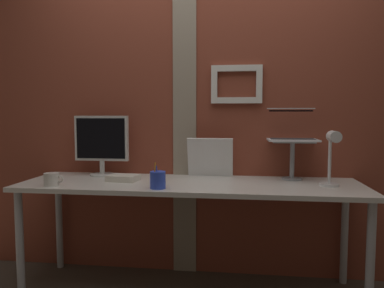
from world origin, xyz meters
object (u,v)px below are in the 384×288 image
Objects in this scene: monitor at (102,141)px; pen_cup at (158,180)px; coffee_mug at (52,179)px; laptop at (291,132)px; whiteboard_panel at (210,157)px; desk_lamp at (332,152)px.

monitor is 0.70m from pen_cup.
monitor is 3.40× the size of coffee_mug.
laptop is 1.65m from coffee_mug.
whiteboard_panel is (0.80, 0.05, -0.11)m from monitor.
laptop is at bearing 122.02° from desk_lamp.
coffee_mug is at bearing 179.98° from pen_cup.
whiteboard_panel reaches higher than coffee_mug.
laptop is at bearing 29.86° from pen_cup.
desk_lamp is 2.17× the size of pen_cup.
whiteboard_panel is at bearing 58.77° from pen_cup.
laptop reaches higher than monitor.
desk_lamp is at bearing 5.45° from coffee_mug.
laptop reaches higher than coffee_mug.
pen_cup reaches higher than coffee_mug.
desk_lamp is (0.20, -0.33, -0.11)m from laptop.
monitor reaches higher than coffee_mug.
laptop reaches higher than whiteboard_panel.
desk_lamp is 1.09m from pen_cup.
laptop is 1.03m from pen_cup.
desk_lamp is (1.58, -0.25, -0.03)m from monitor.
coffee_mug is at bearing -174.55° from desk_lamp.
pen_cup is at bearing -171.04° from desk_lamp.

